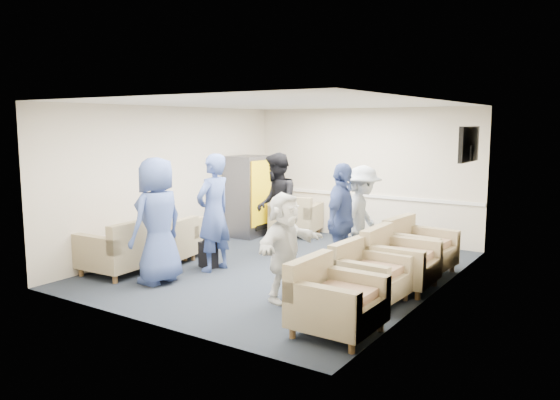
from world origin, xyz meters
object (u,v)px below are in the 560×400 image
Objects in this scene: armchair_right_midfar at (397,263)px; person_mid_left at (214,213)px; armchair_right_far at (417,250)px; person_back_right at (362,217)px; armchair_right_near at (333,303)px; armchair_corner at (295,219)px; armchair_left_far at (186,239)px; armchair_right_midnear at (367,277)px; person_back_left at (276,205)px; armchair_left_near at (119,252)px; person_front_right at (285,247)px; vending_machine at (248,196)px; person_mid_right at (341,222)px; person_front_left at (158,221)px; armchair_left_mid at (168,244)px.

armchair_right_midfar is 3.00m from person_mid_left.
person_back_right is at bearing 109.71° from armchair_right_far.
person_back_right is at bearing 19.27° from armchair_right_near.
armchair_left_far is at bearing 61.88° from armchair_corner.
armchair_right_midnear is 0.48× the size of person_back_left.
person_back_right reaches higher than armchair_left_near.
armchair_right_near is at bearing -120.67° from person_front_right.
vending_machine is 3.31m from person_back_right.
person_mid_left is at bearing 72.68° from person_front_right.
armchair_left_near is at bearing -88.35° from vending_machine.
armchair_left_far is at bearing 83.85° from person_mid_right.
person_back_left is (1.47, -1.11, 0.08)m from vending_machine.
person_front_left is (0.85, 0.04, 0.58)m from armchair_left_near.
armchair_corner is (0.73, 2.57, 0.07)m from armchair_left_far.
armchair_left_mid is at bearing 72.39° from armchair_right_near.
person_front_left is (0.10, -4.05, 0.57)m from armchair_corner.
armchair_right_far is 0.53× the size of person_front_left.
armchair_left_mid is at bearing 120.02° from armchair_right_far.
armchair_right_far is at bearing 2.12° from armchair_right_near.
person_mid_left is 1.29× the size of person_front_right.
armchair_right_midnear is 0.95× the size of armchair_right_midfar.
armchair_right_midfar is 0.50× the size of person_mid_left.
person_back_right is (1.94, 1.47, -0.10)m from person_mid_left.
person_back_right is (2.29, -1.59, 0.48)m from armchair_corner.
person_front_left is 0.99× the size of person_mid_left.
person_mid_left is at bearing 103.60° from armchair_right_midfar.
armchair_corner is 0.58× the size of person_mid_left.
armchair_left_mid is 0.87× the size of armchair_corner.
vending_machine reaches higher than armchair_left_mid.
armchair_right_midfar reaches higher than armchair_right_near.
armchair_left_mid is 0.65× the size of person_front_right.
armchair_left_mid is at bearing 169.19° from armchair_left_near.
person_mid_right is at bearing -30.33° from vending_machine.
person_back_left is at bearing 82.50° from person_back_right.
armchair_right_far is at bearing 105.65° from armchair_left_far.
armchair_corner is 4.28m from person_front_right.
person_front_left is at bearing 129.21° from person_back_right.
armchair_left_far is at bearing 84.21° from armchair_right_midnear.
person_mid_right reaches higher than armchair_right_far.
person_front_right is (2.14, -3.69, 0.37)m from armchair_corner.
armchair_right_midfar is 1.77m from person_front_right.
armchair_left_mid is at bearing 80.95° from person_front_right.
armchair_right_near is 1.02× the size of armchair_right_midnear.
person_mid_right is (1.96, 0.69, -0.06)m from person_mid_left.
armchair_left_near is at bearing 113.27° from armchair_right_midfar.
armchair_right_midnear is 1.17m from person_front_right.
person_mid_right is (-0.85, -1.02, 0.53)m from armchair_right_far.
person_front_right is at bearing 160.91° from armchair_right_far.
armchair_left_mid is at bearing -84.79° from vending_machine.
person_front_right is (2.03, 0.36, -0.21)m from person_front_left.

